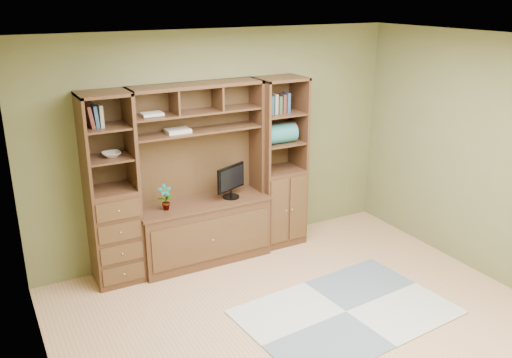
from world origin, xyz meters
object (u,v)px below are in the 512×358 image
left_tower (111,191)px  center_hutch (202,177)px  right_tower (280,163)px  monitor (231,176)px

left_tower → center_hutch: bearing=-2.3°
right_tower → left_tower: bearing=180.0°
left_tower → monitor: (1.34, -0.07, -0.03)m
center_hutch → right_tower: same height
center_hutch → left_tower: 1.00m
right_tower → monitor: 0.69m
left_tower → right_tower: bearing=0.0°
left_tower → monitor: left_tower is taller
center_hutch → monitor: bearing=-5.9°
center_hutch → right_tower: bearing=2.2°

